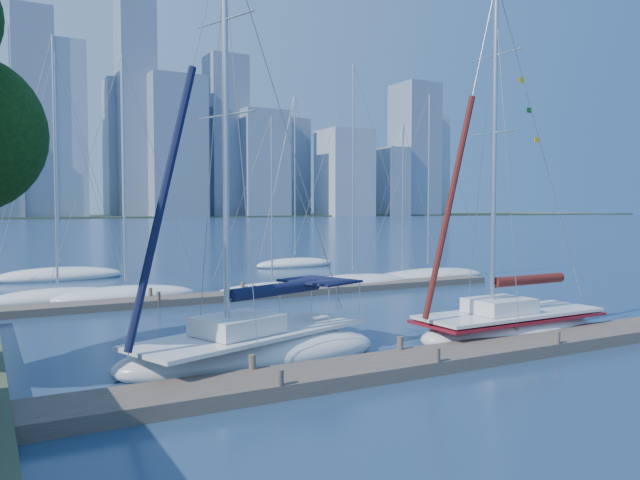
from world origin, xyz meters
TOP-DOWN VIEW (x-y plane):
  - ground at (0.00, 0.00)m, footprint 700.00×700.00m
  - near_dock at (0.00, 0.00)m, footprint 26.00×2.00m
  - far_dock at (2.00, 16.00)m, footprint 30.00×1.80m
  - far_shore at (0.00, 320.00)m, footprint 800.00×100.00m
  - sailboat_navy at (-4.16, 2.90)m, footprint 9.08×5.54m
  - sailboat_maroon at (5.83, 1.99)m, footprint 8.23×2.87m
  - bg_boat_0 at (-8.10, 19.38)m, footprint 6.82×2.65m
  - bg_boat_1 at (-4.93, 18.33)m, footprint 7.46×2.75m
  - bg_boat_2 at (2.90, 17.14)m, footprint 6.87×4.04m
  - bg_boat_3 at (8.31, 17.23)m, footprint 8.19×5.31m
  - bg_boat_4 at (12.42, 17.80)m, footprint 6.69×2.61m
  - bg_boat_5 at (14.54, 17.83)m, footprint 9.34×3.33m
  - bg_boat_6 at (-6.93, 30.11)m, footprint 8.55×5.31m
  - bg_boat_7 at (11.07, 30.72)m, footprint 7.05×3.19m
  - skyline at (18.08, 290.38)m, footprint 504.12×51.31m

SIDE VIEW (x-z plane):
  - ground at x=0.00m, z-range 0.00..0.00m
  - far_shore at x=0.00m, z-range -0.75..0.75m
  - far_dock at x=2.00m, z-range 0.00..0.36m
  - near_dock at x=0.00m, z-range 0.00..0.40m
  - bg_boat_2 at x=2.90m, z-range -4.89..5.32m
  - bg_boat_4 at x=12.42m, z-range -5.03..5.46m
  - bg_boat_5 at x=14.54m, z-range -6.05..6.58m
  - bg_boat_1 at x=-4.93m, z-range -6.26..6.80m
  - bg_boat_0 at x=-8.10m, z-range -6.65..7.21m
  - bg_boat_3 at x=8.31m, z-range -6.62..7.18m
  - bg_boat_7 at x=11.07m, z-range -6.89..7.45m
  - bg_boat_6 at x=-6.93m, z-range -7.42..8.03m
  - sailboat_navy at x=-4.16m, z-range -5.73..7.80m
  - sailboat_maroon at x=5.83m, z-range -5.69..7.84m
  - skyline at x=18.08m, z-range -22.89..92.85m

